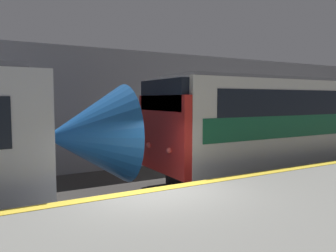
{
  "coord_description": "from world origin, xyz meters",
  "views": [
    {
      "loc": [
        -3.11,
        -6.24,
        3.02
      ],
      "look_at": [
        1.0,
        1.06,
        2.33
      ],
      "focal_mm": 35.0,
      "sensor_mm": 36.0,
      "label": 1
    }
  ],
  "objects": [
    {
      "name": "station_rear_barrier",
      "position": [
        0.0,
        7.08,
        2.56
      ],
      "size": [
        50.0,
        0.15,
        5.12
      ],
      "color": "gray",
      "rests_on": "ground"
    },
    {
      "name": "train_boxy",
      "position": [
        9.93,
        2.64,
        1.96
      ],
      "size": [
        16.8,
        3.01,
        3.81
      ],
      "color": "black",
      "rests_on": "ground"
    },
    {
      "name": "ground_plane",
      "position": [
        0.0,
        0.0,
        0.0
      ],
      "size": [
        120.0,
        120.0,
        0.0
      ],
      "primitive_type": "plane",
      "color": "#33302D"
    }
  ]
}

